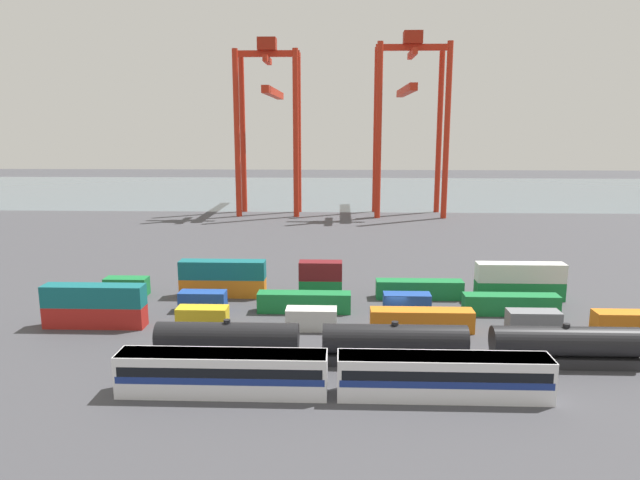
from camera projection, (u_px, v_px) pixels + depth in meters
name	position (u px, v px, depth m)	size (l,w,h in m)	color
ground_plane	(377.00, 250.00, 112.83)	(420.00, 420.00, 0.00)	#424247
harbour_water	(360.00, 191.00, 215.52)	(400.00, 110.00, 0.01)	slate
passenger_train	(332.00, 373.00, 51.43)	(38.65, 3.14, 3.90)	silver
freight_tank_row	(479.00, 345.00, 58.20)	(65.85, 2.98, 4.44)	#232326
shipping_container_0	(95.00, 316.00, 69.39)	(12.10, 2.44, 2.60)	#AD211C
shipping_container_1	(94.00, 296.00, 68.88)	(12.10, 2.44, 2.60)	#146066
shipping_container_2	(203.00, 318.00, 68.93)	(6.04, 2.44, 2.60)	gold
shipping_container_3	(311.00, 319.00, 68.47)	(6.04, 2.44, 2.60)	silver
shipping_container_4	(422.00, 320.00, 68.01)	(12.10, 2.44, 2.60)	orange
shipping_container_5	(533.00, 321.00, 67.55)	(6.04, 2.44, 2.60)	slate
shipping_container_8	(203.00, 301.00, 75.43)	(6.04, 2.44, 2.60)	#1C4299
shipping_container_9	(304.00, 302.00, 74.96)	(12.10, 2.44, 2.60)	#197538
shipping_container_10	(407.00, 303.00, 74.49)	(6.04, 2.44, 2.60)	#1C4299
shipping_container_11	(511.00, 304.00, 74.02)	(12.10, 2.44, 2.60)	#197538
shipping_container_12	(127.00, 286.00, 82.31)	(6.04, 2.44, 2.60)	#197538
shipping_container_13	(223.00, 287.00, 81.82)	(12.10, 2.44, 2.60)	orange
shipping_container_14	(223.00, 270.00, 81.32)	(12.10, 2.44, 2.60)	#146066
shipping_container_15	(321.00, 288.00, 81.33)	(6.04, 2.44, 2.60)	#197538
shipping_container_16	(321.00, 270.00, 80.83)	(6.04, 2.44, 2.60)	maroon
shipping_container_17	(419.00, 289.00, 80.84)	(12.10, 2.44, 2.60)	#197538
shipping_container_18	(519.00, 290.00, 80.36)	(12.10, 2.44, 2.60)	#197538
shipping_container_19	(520.00, 272.00, 79.85)	(12.10, 2.44, 2.60)	silver
gantry_crane_west	(270.00, 110.00, 156.49)	(17.04, 38.42, 46.42)	red
gantry_crane_central	(410.00, 107.00, 154.60)	(18.99, 37.25, 47.83)	red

